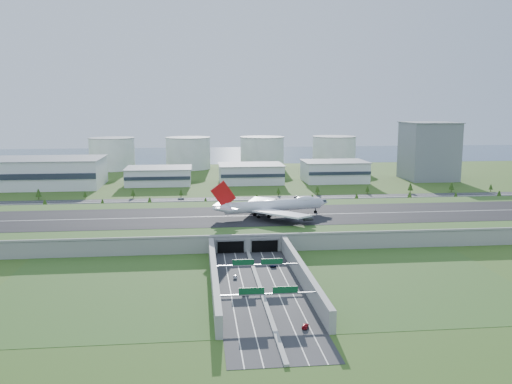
{
  "coord_description": "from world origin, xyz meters",
  "views": [
    {
      "loc": [
        -23.87,
        -310.73,
        73.48
      ],
      "look_at": [
        13.32,
        35.0,
        16.56
      ],
      "focal_mm": 38.0,
      "sensor_mm": 36.0,
      "label": 1
    }
  ],
  "objects": [
    {
      "name": "hangar_mid_b",
      "position": [
        25.0,
        190.0,
        8.5
      ],
      "size": [
        58.0,
        42.0,
        17.0
      ],
      "primitive_type": "cube",
      "color": "silver",
      "rests_on": "ground"
    },
    {
      "name": "fuel_tank_a",
      "position": [
        -120.0,
        310.0,
        17.5
      ],
      "size": [
        50.0,
        50.0,
        35.0
      ],
      "primitive_type": "cylinder",
      "color": "silver",
      "rests_on": "ground"
    },
    {
      "name": "bay_water",
      "position": [
        0.0,
        480.0,
        0.03
      ],
      "size": [
        1200.0,
        260.0,
        0.06
      ],
      "primitive_type": "cube",
      "color": "#354B65",
      "rests_on": "ground"
    },
    {
      "name": "car_4",
      "position": [
        -116.51,
        88.82,
        0.77
      ],
      "size": [
        4.12,
        2.59,
        1.31
      ],
      "primitive_type": "imported",
      "rotation": [
        0.0,
        0.0,
        1.87
      ],
      "color": "#5B5B60",
      "rests_on": "ground"
    },
    {
      "name": "car_1",
      "position": [
        -6.44,
        -110.15,
        0.98
      ],
      "size": [
        3.29,
        5.5,
        1.71
      ],
      "primitive_type": "imported",
      "rotation": [
        0.0,
        0.0,
        -0.3
      ],
      "color": "silver",
      "rests_on": "ground"
    },
    {
      "name": "fuel_tank_c",
      "position": [
        50.0,
        310.0,
        17.5
      ],
      "size": [
        50.0,
        50.0,
        35.0
      ],
      "primitive_type": "cylinder",
      "color": "silver",
      "rests_on": "ground"
    },
    {
      "name": "car_3",
      "position": [
        10.51,
        -143.82,
        0.79
      ],
      "size": [
        3.41,
        5.01,
        1.35
      ],
      "primitive_type": "imported",
      "rotation": [
        0.0,
        0.0,
        2.78
      ],
      "color": "maroon",
      "rests_on": "ground"
    },
    {
      "name": "fuel_tank_b",
      "position": [
        -35.0,
        310.0,
        17.5
      ],
      "size": [
        50.0,
        50.0,
        35.0
      ],
      "primitive_type": "cylinder",
      "color": "silver",
      "rests_on": "ground"
    },
    {
      "name": "car_0",
      "position": [
        -9.05,
        -90.28,
        0.82
      ],
      "size": [
        2.03,
        4.27,
        1.41
      ],
      "primitive_type": "imported",
      "rotation": [
        0.0,
        0.0,
        -0.09
      ],
      "color": "#B7B7BC",
      "rests_on": "ground"
    },
    {
      "name": "north_expressway",
      "position": [
        0.0,
        95.0,
        0.06
      ],
      "size": [
        560.0,
        36.0,
        0.12
      ],
      "primitive_type": "cube",
      "color": "#28282B",
      "rests_on": "ground"
    },
    {
      "name": "tree_row",
      "position": [
        24.33,
        92.79,
        4.81
      ],
      "size": [
        503.72,
        48.73,
        8.47
      ],
      "color": "#3D2819",
      "rests_on": "ground"
    },
    {
      "name": "underpass_road",
      "position": [
        0.0,
        -99.42,
        3.43
      ],
      "size": [
        38.8,
        120.4,
        8.0
      ],
      "color": "#28282B",
      "rests_on": "ground"
    },
    {
      "name": "hangar_mid_c",
      "position": [
        105.0,
        190.0,
        9.5
      ],
      "size": [
        58.0,
        42.0,
        19.0
      ],
      "primitive_type": "cube",
      "color": "silver",
      "rests_on": "ground"
    },
    {
      "name": "hangar_mid_a",
      "position": [
        -60.0,
        190.0,
        7.5
      ],
      "size": [
        58.0,
        42.0,
        15.0
      ],
      "primitive_type": "cube",
      "color": "silver",
      "rests_on": "ground"
    },
    {
      "name": "car_7",
      "position": [
        -37.62,
        105.57,
        0.86
      ],
      "size": [
        5.43,
        3.35,
        1.47
      ],
      "primitive_type": "imported",
      "rotation": [
        0.0,
        0.0,
        -1.3
      ],
      "color": "silver",
      "rests_on": "ground"
    },
    {
      "name": "sign_gantry_near",
      "position": [
        0.0,
        -95.04,
        6.95
      ],
      "size": [
        38.7,
        0.7,
        9.8
      ],
      "color": "gray",
      "rests_on": "ground"
    },
    {
      "name": "fuel_tank_d",
      "position": [
        135.0,
        310.0,
        17.5
      ],
      "size": [
        50.0,
        50.0,
        35.0
      ],
      "primitive_type": "cylinder",
      "color": "silver",
      "rests_on": "ground"
    },
    {
      "name": "car_2",
      "position": [
        9.01,
        -74.43,
        0.92
      ],
      "size": [
        3.34,
        6.04,
        1.6
      ],
      "primitive_type": "imported",
      "rotation": [
        0.0,
        0.0,
        3.26
      ],
      "color": "#0C153D",
      "rests_on": "ground"
    },
    {
      "name": "ground",
      "position": [
        0.0,
        0.0,
        0.0
      ],
      "size": [
        1200.0,
        1200.0,
        0.0
      ],
      "primitive_type": "plane",
      "color": "#405D1D",
      "rests_on": "ground"
    },
    {
      "name": "car_5",
      "position": [
        52.85,
        101.27,
        0.91
      ],
      "size": [
        4.93,
        2.12,
        1.58
      ],
      "primitive_type": "imported",
      "rotation": [
        0.0,
        0.0,
        -1.48
      ],
      "color": "black",
      "rests_on": "ground"
    },
    {
      "name": "hangar_west",
      "position": [
        -170.0,
        185.0,
        12.5
      ],
      "size": [
        120.0,
        60.0,
        25.0
      ],
      "primitive_type": "cube",
      "color": "silver",
      "rests_on": "ground"
    },
    {
      "name": "boeing_747",
      "position": [
        19.1,
        -2.16,
        14.45
      ],
      "size": [
        72.67,
        67.93,
        22.81
      ],
      "rotation": [
        0.0,
        0.0,
        0.23
      ],
      "color": "white",
      "rests_on": "airfield_deck"
    },
    {
      "name": "office_tower",
      "position": [
        200.0,
        195.0,
        27.5
      ],
      "size": [
        46.0,
        46.0,
        55.0
      ],
      "primitive_type": "cube",
      "color": "slate",
      "rests_on": "ground"
    },
    {
      "name": "sign_gantry_far",
      "position": [
        0.0,
        -130.04,
        6.95
      ],
      "size": [
        38.7,
        0.7,
        9.8
      ],
      "color": "gray",
      "rests_on": "ground"
    },
    {
      "name": "car_6",
      "position": [
        195.65,
        88.05,
        0.88
      ],
      "size": [
        5.92,
        3.74,
        1.52
      ],
      "primitive_type": "imported",
      "rotation": [
        0.0,
        0.0,
        1.81
      ],
      "color": "#A6A6AA",
      "rests_on": "ground"
    },
    {
      "name": "airfield_deck",
      "position": [
        0.0,
        -0.09,
        4.12
      ],
      "size": [
        520.0,
        100.0,
        9.2
      ],
      "color": "gray",
      "rests_on": "ground"
    }
  ]
}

